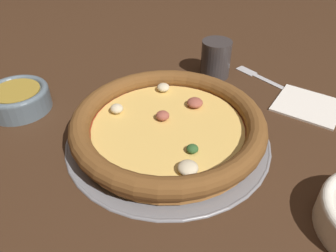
# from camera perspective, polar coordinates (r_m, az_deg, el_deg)

# --- Properties ---
(ground_plane) EXTENTS (3.00, 3.00, 0.00)m
(ground_plane) POSITION_cam_1_polar(r_m,az_deg,el_deg) (0.56, -0.00, -2.10)
(ground_plane) COLOR #3D2616
(pizza_tray) EXTENTS (0.34, 0.34, 0.01)m
(pizza_tray) POSITION_cam_1_polar(r_m,az_deg,el_deg) (0.55, -0.00, -1.82)
(pizza_tray) COLOR gray
(pizza_tray) RESTS_ON ground_plane
(pizza) EXTENTS (0.32, 0.32, 0.04)m
(pizza) POSITION_cam_1_polar(r_m,az_deg,el_deg) (0.54, 0.01, 0.21)
(pizza) COLOR #A86B33
(pizza) RESTS_ON pizza_tray
(bowl_near) EXTENTS (0.12, 0.12, 0.04)m
(bowl_near) POSITION_cam_1_polar(r_m,az_deg,el_deg) (0.67, -24.70, 4.49)
(bowl_near) COLOR slate
(bowl_near) RESTS_ON ground_plane
(drinking_cup) EXTENTS (0.06, 0.06, 0.08)m
(drinking_cup) POSITION_cam_1_polar(r_m,az_deg,el_deg) (0.73, 8.31, 11.52)
(drinking_cup) COLOR #383333
(drinking_cup) RESTS_ON ground_plane
(napkin) EXTENTS (0.15, 0.15, 0.01)m
(napkin) POSITION_cam_1_polar(r_m,az_deg,el_deg) (0.69, 23.20, 3.44)
(napkin) COLOR white
(napkin) RESTS_ON ground_plane
(fork) EXTENTS (0.18, 0.05, 0.00)m
(fork) POSITION_cam_1_polar(r_m,az_deg,el_deg) (0.74, 16.88, 7.60)
(fork) COLOR #B7B7BC
(fork) RESTS_ON ground_plane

